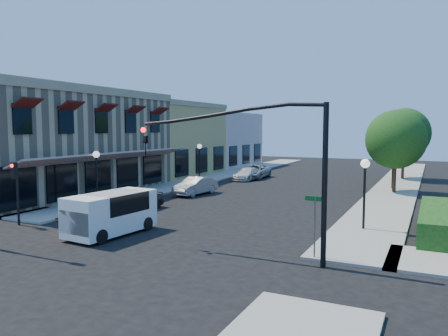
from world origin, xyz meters
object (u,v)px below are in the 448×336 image
at_px(secondary_signal, 16,181).
at_px(lamppost_right_near, 365,176).
at_px(signal_mast_arm, 269,154).
at_px(parked_car_a, 137,200).
at_px(street_name_sign, 315,217).
at_px(lamppost_left_far, 199,153).
at_px(lamppost_right_far, 393,157).
at_px(parked_car_c, 248,174).
at_px(parked_car_d, 254,171).
at_px(white_van, 110,211).
at_px(street_tree_a, 396,139).
at_px(parked_car_b, 195,186).
at_px(lamppost_left_near, 96,164).
at_px(street_tree_b, 404,133).

bearing_deg(secondary_signal, lamppost_right_near, 21.78).
distance_m(signal_mast_arm, parked_car_a, 12.66).
xyz_separation_m(street_name_sign, lamppost_right_near, (1.00, 5.80, 1.04)).
bearing_deg(parked_car_a, lamppost_left_far, 106.64).
bearing_deg(lamppost_left_far, street_name_sign, -51.06).
height_order(street_name_sign, lamppost_left_far, lamppost_left_far).
xyz_separation_m(lamppost_right_far, parked_car_a, (-13.30, -16.58, -2.06)).
relative_size(street_name_sign, parked_car_c, 0.61).
xyz_separation_m(secondary_signal, parked_car_c, (3.20, 23.59, -1.72)).
relative_size(lamppost_right_far, parked_car_a, 0.90).
distance_m(lamppost_right_far, parked_car_d, 13.74).
distance_m(lamppost_left_far, parked_car_d, 6.39).
distance_m(secondary_signal, lamppost_left_far, 20.60).
bearing_deg(parked_car_a, parked_car_d, 92.40).
bearing_deg(white_van, street_tree_a, 61.13).
relative_size(lamppost_left_far, parked_car_b, 0.87).
relative_size(secondary_signal, lamppost_left_far, 0.93).
height_order(lamppost_left_near, lamppost_right_near, same).
bearing_deg(parked_car_d, parked_car_c, -92.88).
distance_m(street_name_sign, lamppost_left_far, 25.48).
bearing_deg(parked_car_b, lamppost_left_near, -111.42).
distance_m(white_van, parked_car_d, 24.97).
xyz_separation_m(street_tree_a, parked_car_d, (-13.60, 4.79, -3.51)).
height_order(street_name_sign, lamppost_left_near, lamppost_left_near).
height_order(parked_car_a, parked_car_c, parked_car_a).
bearing_deg(parked_car_c, lamppost_left_far, -135.25).
relative_size(lamppost_right_near, parked_car_d, 0.72).
height_order(lamppost_left_far, parked_car_b, lamppost_left_far).
distance_m(street_tree_a, street_tree_b, 10.01).
distance_m(signal_mast_arm, lamppost_left_far, 25.07).
height_order(street_tree_b, parked_car_b, street_tree_b).
relative_size(street_name_sign, parked_car_a, 0.63).
bearing_deg(parked_car_b, lamppost_right_far, 42.73).
bearing_deg(lamppost_right_far, street_name_sign, -92.63).
bearing_deg(street_name_sign, white_van, -178.55).
relative_size(lamppost_right_far, parked_car_b, 0.87).
relative_size(lamppost_left_far, parked_car_c, 0.87).
bearing_deg(signal_mast_arm, street_tree_a, 81.83).
bearing_deg(lamppost_left_far, lamppost_left_near, -90.00).
bearing_deg(signal_mast_arm, white_van, 176.78).
distance_m(lamppost_right_near, white_van, 12.44).
xyz_separation_m(lamppost_right_near, parked_car_d, (-13.30, 18.79, -2.05)).
bearing_deg(white_van, parked_car_c, 96.30).
distance_m(lamppost_right_near, parked_car_b, 15.01).
bearing_deg(lamppost_left_near, street_tree_a, 38.98).
relative_size(secondary_signal, parked_car_c, 0.81).
relative_size(street_tree_b, lamppost_right_near, 1.97).
bearing_deg(parked_car_d, street_tree_a, -22.27).
xyz_separation_m(secondary_signal, street_name_sign, (15.50, 0.79, -0.62)).
bearing_deg(street_tree_a, street_name_sign, -93.76).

